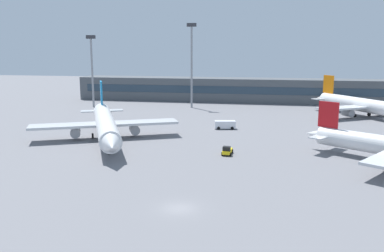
% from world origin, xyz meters
% --- Properties ---
extents(ground_plane, '(400.00, 400.00, 0.00)m').
position_xyz_m(ground_plane, '(0.00, 40.00, 0.00)').
color(ground_plane, slate).
extents(terminal_building, '(128.98, 12.13, 9.00)m').
position_xyz_m(terminal_building, '(0.00, 109.49, 4.50)').
color(terminal_building, '#4C5156').
rests_on(terminal_building, ground_plane).
extents(airplane_mid, '(31.78, 43.99, 11.68)m').
position_xyz_m(airplane_mid, '(-24.98, 35.81, 3.56)').
color(airplane_mid, white).
rests_on(airplane_mid, ground_plane).
extents(airplane_far, '(29.80, 40.73, 11.46)m').
position_xyz_m(airplane_far, '(39.16, 78.24, 3.50)').
color(airplane_far, silver).
rests_on(airplane_far, ground_plane).
extents(baggage_tug_yellow, '(2.00, 3.69, 1.75)m').
position_xyz_m(baggage_tug_yellow, '(3.03, 27.84, 0.80)').
color(baggage_tug_yellow, yellow).
rests_on(baggage_tug_yellow, ground_plane).
extents(service_van_white, '(5.49, 3.10, 2.08)m').
position_xyz_m(service_van_white, '(-0.31, 53.34, 1.11)').
color(service_van_white, white).
rests_on(service_van_white, ground_plane).
extents(floodlight_tower_west, '(3.20, 0.80, 28.57)m').
position_xyz_m(floodlight_tower_west, '(-16.12, 89.76, 16.35)').
color(floodlight_tower_west, gray).
rests_on(floodlight_tower_west, ground_plane).
extents(floodlight_tower_east, '(3.20, 0.80, 24.64)m').
position_xyz_m(floodlight_tower_east, '(-50.01, 84.25, 14.32)').
color(floodlight_tower_east, gray).
rests_on(floodlight_tower_east, ground_plane).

